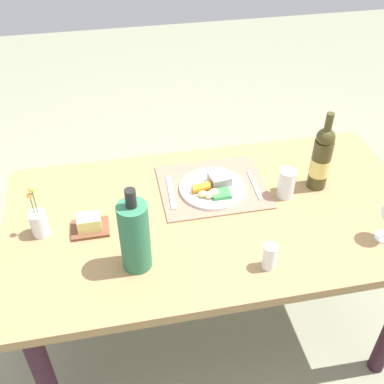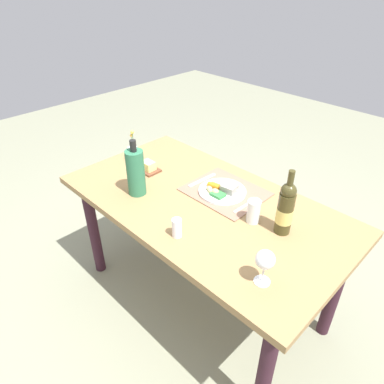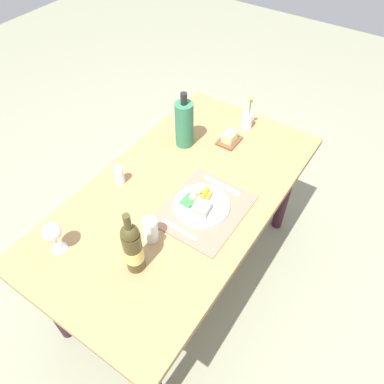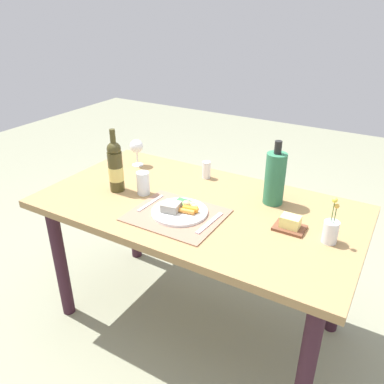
{
  "view_description": "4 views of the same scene",
  "coord_description": "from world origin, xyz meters",
  "views": [
    {
      "loc": [
        0.33,
        1.23,
        1.88
      ],
      "look_at": [
        0.08,
        -0.02,
        0.83
      ],
      "focal_mm": 43.68,
      "sensor_mm": 36.0,
      "label": 1
    },
    {
      "loc": [
        -1.01,
        1.1,
        1.77
      ],
      "look_at": [
        0.02,
        0.07,
        0.82
      ],
      "focal_mm": 32.62,
      "sensor_mm": 36.0,
      "label": 2
    },
    {
      "loc": [
        -0.94,
        -0.69,
        2.02
      ],
      "look_at": [
        -0.02,
        -0.07,
        0.81
      ],
      "focal_mm": 34.28,
      "sensor_mm": 36.0,
      "label": 3
    },
    {
      "loc": [
        0.8,
        -1.41,
        1.61
      ],
      "look_at": [
        0.02,
        -0.09,
        0.85
      ],
      "focal_mm": 36.17,
      "sensor_mm": 36.0,
      "label": 4
    }
  ],
  "objects": [
    {
      "name": "water_tumbler",
      "position": [
        -0.28,
        -0.04,
        0.79
      ],
      "size": [
        0.06,
        0.06,
        0.12
      ],
      "color": "silver",
      "rests_on": "dining_table"
    },
    {
      "name": "knife",
      "position": [
        0.14,
        -0.14,
        0.75
      ],
      "size": [
        0.03,
        0.2,
        0.0
      ],
      "primitive_type": "cube",
      "rotation": [
        0.0,
        0.0,
        -0.05
      ],
      "color": "silver",
      "rests_on": "placemat"
    },
    {
      "name": "ground_plane",
      "position": [
        0.0,
        0.0,
        0.0
      ],
      "size": [
        8.0,
        8.0,
        0.0
      ],
      "primitive_type": "plane",
      "color": "gray"
    },
    {
      "name": "flower_vase",
      "position": [
        0.62,
        -0.01,
        0.79
      ],
      "size": [
        0.06,
        0.06,
        0.2
      ],
      "color": "silver",
      "rests_on": "dining_table"
    },
    {
      "name": "butter_dish",
      "position": [
        0.45,
        -0.0,
        0.76
      ],
      "size": [
        0.13,
        0.1,
        0.06
      ],
      "color": "brown",
      "rests_on": "dining_table"
    },
    {
      "name": "placemat",
      "position": [
        -0.02,
        -0.15,
        0.74
      ],
      "size": [
        0.41,
        0.34,
        0.01
      ],
      "primitive_type": "cube",
      "color": "#946B55",
      "rests_on": "dining_table"
    },
    {
      "name": "fork",
      "position": [
        -0.19,
        -0.12,
        0.75
      ],
      "size": [
        0.02,
        0.19,
        0.0
      ],
      "primitive_type": "cube",
      "rotation": [
        0.0,
        0.0,
        -0.03
      ],
      "color": "silver",
      "rests_on": "placemat"
    },
    {
      "name": "cooler_bottle",
      "position": [
        0.31,
        0.19,
        0.87
      ],
      "size": [
        0.09,
        0.09,
        0.31
      ],
      "color": "#2E704D",
      "rests_on": "dining_table"
    },
    {
      "name": "wine_bottle",
      "position": [
        -0.42,
        -0.08,
        0.87
      ],
      "size": [
        0.07,
        0.07,
        0.32
      ],
      "color": "#3E391A",
      "rests_on": "dining_table"
    },
    {
      "name": "dining_table",
      "position": [
        0.0,
        0.0,
        0.64
      ],
      "size": [
        1.52,
        0.83,
        0.74
      ],
      "color": "#99764A",
      "rests_on": "ground_plane"
    },
    {
      "name": "salt_shaker",
      "position": [
        -0.11,
        0.29,
        0.78
      ],
      "size": [
        0.05,
        0.05,
        0.09
      ],
      "primitive_type": "cylinder",
      "color": "white",
      "rests_on": "dining_table"
    },
    {
      "name": "dinner_plate",
      "position": [
        -0.02,
        -0.12,
        0.76
      ],
      "size": [
        0.26,
        0.26,
        0.05
      ],
      "color": "white",
      "rests_on": "placemat"
    }
  ]
}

